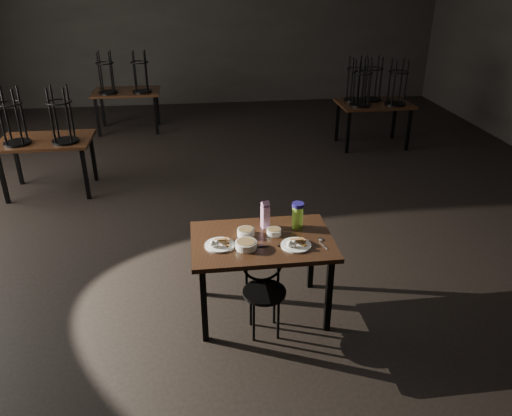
{
  "coord_description": "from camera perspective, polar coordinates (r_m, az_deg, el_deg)",
  "views": [
    {
      "loc": [
        -0.49,
        -5.29,
        2.84
      ],
      "look_at": [
        0.04,
        -1.26,
        0.85
      ],
      "focal_mm": 35.0,
      "sensor_mm": 36.0,
      "label": 1
    }
  ],
  "objects": [
    {
      "name": "bowl_near",
      "position": [
        4.27,
        -1.18,
        -2.76
      ],
      "size": [
        0.15,
        0.15,
        0.06
      ],
      "color": "white",
      "rests_on": "main_table"
    },
    {
      "name": "bg_table_left",
      "position": [
        7.21,
        -23.06,
        7.14
      ],
      "size": [
        1.2,
        0.8,
        1.48
      ],
      "color": "black",
      "rests_on": "ground"
    },
    {
      "name": "juice_carton",
      "position": [
        4.35,
        1.06,
        -0.84
      ],
      "size": [
        0.08,
        0.08,
        0.26
      ],
      "color": "#821766",
      "rests_on": "main_table"
    },
    {
      "name": "plate_left",
      "position": [
        4.13,
        -4.2,
        -4.08
      ],
      "size": [
        0.25,
        0.25,
        0.08
      ],
      "color": "white",
      "rests_on": "main_table"
    },
    {
      "name": "bg_table_far",
      "position": [
        9.66,
        -14.63,
        12.8
      ],
      "size": [
        1.2,
        0.8,
        1.48
      ],
      "color": "black",
      "rests_on": "ground"
    },
    {
      "name": "bowl_big",
      "position": [
        4.08,
        -1.15,
        -4.21
      ],
      "size": [
        0.18,
        0.18,
        0.06
      ],
      "color": "white",
      "rests_on": "main_table"
    },
    {
      "name": "spoon",
      "position": [
        4.23,
        7.44,
        -3.68
      ],
      "size": [
        0.05,
        0.2,
        0.01
      ],
      "color": "silver",
      "rests_on": "main_table"
    },
    {
      "name": "bentwood_chair",
      "position": [
        4.2,
        0.87,
        -8.62
      ],
      "size": [
        0.36,
        0.36,
        0.76
      ],
      "rotation": [
        0.0,
        0.0,
        -0.03
      ],
      "color": "black",
      "rests_on": "ground"
    },
    {
      "name": "bg_table_right",
      "position": [
        8.76,
        13.21,
        11.95
      ],
      "size": [
        1.2,
        0.8,
        1.48
      ],
      "color": "black",
      "rests_on": "ground"
    },
    {
      "name": "bowl_far",
      "position": [
        4.29,
        2.07,
        -2.72
      ],
      "size": [
        0.13,
        0.13,
        0.05
      ],
      "color": "white",
      "rests_on": "main_table"
    },
    {
      "name": "water_bottle",
      "position": [
        4.37,
        4.78,
        -0.82
      ],
      "size": [
        0.13,
        0.13,
        0.24
      ],
      "color": "#9EDE41",
      "rests_on": "main_table"
    },
    {
      "name": "room",
      "position": [
        5.34,
        -3.0,
        20.57
      ],
      "size": [
        12.0,
        12.04,
        3.22
      ],
      "color": "black",
      "rests_on": "ground"
    },
    {
      "name": "main_table",
      "position": [
        4.26,
        0.7,
        -4.51
      ],
      "size": [
        1.2,
        0.8,
        0.75
      ],
      "color": "black",
      "rests_on": "ground"
    },
    {
      "name": "plate_right",
      "position": [
        4.13,
        4.58,
        -4.1
      ],
      "size": [
        0.25,
        0.25,
        0.08
      ],
      "color": "white",
      "rests_on": "main_table"
    }
  ]
}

